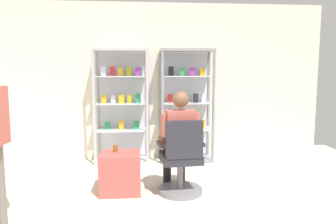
# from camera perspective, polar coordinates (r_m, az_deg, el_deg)

# --- Properties ---
(back_wall) EXTENTS (6.00, 0.10, 2.70)m
(back_wall) POSITION_cam_1_polar(r_m,az_deg,el_deg) (5.73, -2.60, 5.36)
(back_wall) COLOR silver
(back_wall) RESTS_ON ground
(display_cabinet_left) EXTENTS (0.90, 0.45, 1.90)m
(display_cabinet_left) POSITION_cam_1_polar(r_m,az_deg,el_deg) (5.53, -8.17, 1.26)
(display_cabinet_left) COLOR #B7B7BC
(display_cabinet_left) RESTS_ON ground
(display_cabinet_right) EXTENTS (0.90, 0.45, 1.90)m
(display_cabinet_right) POSITION_cam_1_polar(r_m,az_deg,el_deg) (5.57, 3.19, 1.30)
(display_cabinet_right) COLOR gray
(display_cabinet_right) RESTS_ON ground
(office_chair) EXTENTS (0.59, 0.56, 0.96)m
(office_chair) POSITION_cam_1_polar(r_m,az_deg,el_deg) (4.07, 2.37, -9.12)
(office_chair) COLOR slate
(office_chair) RESTS_ON ground
(seated_shopkeeper) EXTENTS (0.51, 0.59, 1.29)m
(seated_shopkeeper) POSITION_cam_1_polar(r_m,az_deg,el_deg) (4.14, 1.90, -4.27)
(seated_shopkeeper) COLOR black
(seated_shopkeeper) RESTS_ON ground
(storage_crate) EXTENTS (0.51, 0.47, 0.51)m
(storage_crate) POSITION_cam_1_polar(r_m,az_deg,el_deg) (4.23, -8.37, -10.49)
(storage_crate) COLOR #B24C47
(storage_crate) RESTS_ON ground
(tea_glass) EXTENTS (0.06, 0.06, 0.09)m
(tea_glass) POSITION_cam_1_polar(r_m,az_deg,el_deg) (4.21, -9.29, -6.35)
(tea_glass) COLOR brown
(tea_glass) RESTS_ON storage_crate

